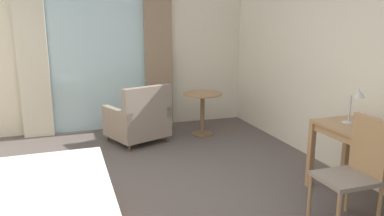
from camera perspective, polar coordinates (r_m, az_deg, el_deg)
wall_back at (r=6.32m, az=-13.78°, el=8.31°), size 5.24×0.12×2.58m
wall_right at (r=4.37m, az=26.90°, el=5.51°), size 0.12×6.59×2.58m
balcony_glass_door at (r=6.25m, az=-14.71°, el=6.79°), size 1.58×0.02×2.27m
curtain_panel_left at (r=6.15m, az=-24.18°, el=6.84°), size 0.46×0.10×2.45m
curtain_panel_right at (r=6.29m, az=-5.39°, el=7.99°), size 0.47×0.10×2.45m
writing_desk at (r=3.77m, az=27.86°, el=-5.10°), size 0.56×1.38×0.77m
desk_chair at (r=3.47m, az=24.73°, el=-8.68°), size 0.47×0.42×0.99m
desk_lamp at (r=3.94m, az=24.92°, el=1.60°), size 0.16×0.18×0.40m
armchair_by_window at (r=5.51m, az=-8.49°, el=-1.97°), size 1.02×0.99×0.91m
round_cafe_table at (r=5.82m, az=1.69°, el=0.62°), size 0.63×0.63×0.70m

